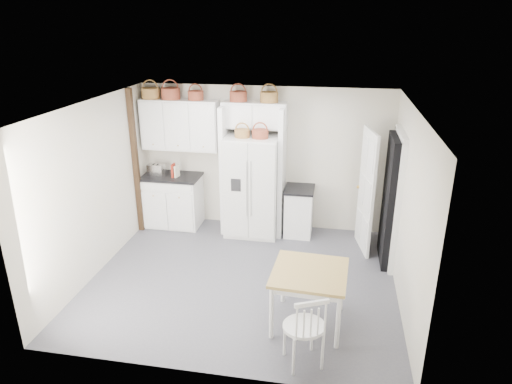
# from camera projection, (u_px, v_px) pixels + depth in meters

# --- Properties ---
(floor) EXTENTS (4.50, 4.50, 0.00)m
(floor) POSITION_uv_depth(u_px,v_px,m) (243.00, 278.00, 6.90)
(floor) COLOR #45444F
(floor) RESTS_ON ground
(ceiling) EXTENTS (4.50, 4.50, 0.00)m
(ceiling) POSITION_uv_depth(u_px,v_px,m) (241.00, 107.00, 5.97)
(ceiling) COLOR white
(ceiling) RESTS_ON wall_back
(wall_back) EXTENTS (4.50, 0.00, 4.50)m
(wall_back) POSITION_uv_depth(u_px,v_px,m) (264.00, 159.00, 8.27)
(wall_back) COLOR silver
(wall_back) RESTS_ON floor
(wall_left) EXTENTS (0.00, 4.00, 4.00)m
(wall_left) POSITION_uv_depth(u_px,v_px,m) (95.00, 189.00, 6.81)
(wall_left) COLOR silver
(wall_left) RESTS_ON floor
(wall_right) EXTENTS (0.00, 4.00, 4.00)m
(wall_right) POSITION_uv_depth(u_px,v_px,m) (407.00, 210.00, 6.06)
(wall_right) COLOR silver
(wall_right) RESTS_ON floor
(refrigerator) EXTENTS (0.93, 0.75, 1.80)m
(refrigerator) POSITION_uv_depth(u_px,v_px,m) (253.00, 186.00, 8.09)
(refrigerator) COLOR silver
(refrigerator) RESTS_ON floor
(base_cab_left) EXTENTS (1.01, 0.64, 0.94)m
(base_cab_left) POSITION_uv_depth(u_px,v_px,m) (173.00, 201.00, 8.57)
(base_cab_left) COLOR white
(base_cab_left) RESTS_ON floor
(base_cab_right) EXTENTS (0.48, 0.57, 0.84)m
(base_cab_right) POSITION_uv_depth(u_px,v_px,m) (299.00, 212.00, 8.20)
(base_cab_right) COLOR white
(base_cab_right) RESTS_ON floor
(dining_table) EXTENTS (0.97, 0.97, 0.76)m
(dining_table) POSITION_uv_depth(u_px,v_px,m) (309.00, 297.00, 5.77)
(dining_table) COLOR #A17E43
(dining_table) RESTS_ON floor
(windsor_chair) EXTENTS (0.62, 0.60, 0.98)m
(windsor_chair) POSITION_uv_depth(u_px,v_px,m) (304.00, 326.00, 5.05)
(windsor_chair) COLOR white
(windsor_chair) RESTS_ON floor
(counter_left) EXTENTS (1.06, 0.68, 0.04)m
(counter_left) POSITION_uv_depth(u_px,v_px,m) (172.00, 176.00, 8.40)
(counter_left) COLOR black
(counter_left) RESTS_ON base_cab_left
(counter_right) EXTENTS (0.52, 0.61, 0.04)m
(counter_right) POSITION_uv_depth(u_px,v_px,m) (300.00, 189.00, 8.04)
(counter_right) COLOR black
(counter_right) RESTS_ON base_cab_right
(toaster) EXTENTS (0.30, 0.18, 0.20)m
(toaster) POSITION_uv_depth(u_px,v_px,m) (156.00, 170.00, 8.36)
(toaster) COLOR silver
(toaster) RESTS_ON counter_left
(cookbook_red) EXTENTS (0.04, 0.16, 0.24)m
(cookbook_red) POSITION_uv_depth(u_px,v_px,m) (173.00, 170.00, 8.26)
(cookbook_red) COLOR maroon
(cookbook_red) RESTS_ON counter_left
(cookbook_cream) EXTENTS (0.06, 0.15, 0.22)m
(cookbook_cream) POSITION_uv_depth(u_px,v_px,m) (177.00, 171.00, 8.25)
(cookbook_cream) COLOR beige
(cookbook_cream) RESTS_ON counter_left
(basket_upper_a) EXTENTS (0.33, 0.33, 0.19)m
(basket_upper_a) POSITION_uv_depth(u_px,v_px,m) (151.00, 93.00, 8.04)
(basket_upper_a) COLOR brown
(basket_upper_a) RESTS_ON upper_cabinet
(basket_upper_b) EXTENTS (0.33, 0.33, 0.20)m
(basket_upper_b) POSITION_uv_depth(u_px,v_px,m) (171.00, 94.00, 7.98)
(basket_upper_b) COLOR brown
(basket_upper_b) RESTS_ON upper_cabinet
(basket_upper_c) EXTENTS (0.27, 0.27, 0.16)m
(basket_upper_c) POSITION_uv_depth(u_px,v_px,m) (196.00, 95.00, 7.91)
(basket_upper_c) COLOR brown
(basket_upper_c) RESTS_ON upper_cabinet
(basket_bridge_a) EXTENTS (0.30, 0.30, 0.17)m
(basket_bridge_a) POSITION_uv_depth(u_px,v_px,m) (238.00, 96.00, 7.78)
(basket_bridge_a) COLOR brown
(basket_bridge_a) RESTS_ON bridge_cabinet
(basket_bridge_b) EXTENTS (0.31, 0.31, 0.17)m
(basket_bridge_b) POSITION_uv_depth(u_px,v_px,m) (269.00, 97.00, 7.69)
(basket_bridge_b) COLOR brown
(basket_bridge_b) RESTS_ON bridge_cabinet
(basket_fridge_a) EXTENTS (0.26, 0.26, 0.14)m
(basket_fridge_a) POSITION_uv_depth(u_px,v_px,m) (242.00, 133.00, 7.68)
(basket_fridge_a) COLOR brown
(basket_fridge_a) RESTS_ON refrigerator
(basket_fridge_b) EXTENTS (0.27, 0.27, 0.15)m
(basket_fridge_b) POSITION_uv_depth(u_px,v_px,m) (260.00, 134.00, 7.63)
(basket_fridge_b) COLOR brown
(basket_fridge_b) RESTS_ON refrigerator
(upper_cabinet) EXTENTS (1.40, 0.34, 0.90)m
(upper_cabinet) POSITION_uv_depth(u_px,v_px,m) (180.00, 125.00, 8.15)
(upper_cabinet) COLOR white
(upper_cabinet) RESTS_ON wall_back
(bridge_cabinet) EXTENTS (1.12, 0.34, 0.45)m
(bridge_cabinet) POSITION_uv_depth(u_px,v_px,m) (255.00, 115.00, 7.85)
(bridge_cabinet) COLOR white
(bridge_cabinet) RESTS_ON wall_back
(fridge_panel_left) EXTENTS (0.08, 0.60, 2.30)m
(fridge_panel_left) POSITION_uv_depth(u_px,v_px,m) (225.00, 169.00, 8.16)
(fridge_panel_left) COLOR white
(fridge_panel_left) RESTS_ON floor
(fridge_panel_right) EXTENTS (0.08, 0.60, 2.30)m
(fridge_panel_right) POSITION_uv_depth(u_px,v_px,m) (282.00, 173.00, 7.99)
(fridge_panel_right) COLOR white
(fridge_panel_right) RESTS_ON floor
(trim_post) EXTENTS (0.09, 0.09, 2.60)m
(trim_post) POSITION_uv_depth(u_px,v_px,m) (136.00, 163.00, 8.04)
(trim_post) COLOR black
(trim_post) RESTS_ON floor
(doorway_void) EXTENTS (0.18, 0.85, 2.05)m
(doorway_void) POSITION_uv_depth(u_px,v_px,m) (391.00, 201.00, 7.10)
(doorway_void) COLOR black
(doorway_void) RESTS_ON floor
(door_slab) EXTENTS (0.21, 0.79, 2.05)m
(door_slab) POSITION_uv_depth(u_px,v_px,m) (366.00, 192.00, 7.46)
(door_slab) COLOR white
(door_slab) RESTS_ON floor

